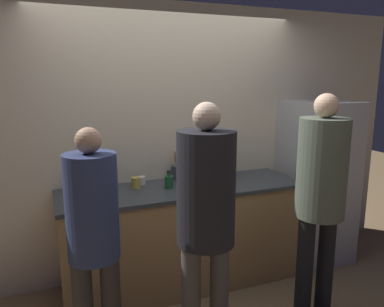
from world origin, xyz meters
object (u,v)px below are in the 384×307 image
fruit_bowl (195,177)px  utensil_crock (177,172)px  person_right (321,187)px  cup_yellow (136,183)px  refrigerator (316,181)px  cup_white (142,180)px  bottle_green (169,181)px  potted_plant (227,164)px  person_left (93,232)px  person_center (206,210)px  bottle_red (223,176)px

fruit_bowl → utensil_crock: (-0.11, 0.19, 0.02)m
person_right → cup_yellow: bearing=140.1°
person_right → refrigerator: bearing=51.5°
cup_white → utensil_crock: bearing=9.5°
bottle_green → potted_plant: bearing=13.3°
refrigerator → person_left: refrigerator is taller
person_left → person_center: 0.73m
person_right → fruit_bowl: size_ratio=6.19×
person_left → bottle_green: bearing=45.6°
person_center → cup_white: person_center is taller
utensil_crock → potted_plant: size_ratio=1.10×
person_right → utensil_crock: size_ratio=6.64×
refrigerator → fruit_bowl: (-1.35, 0.09, 0.15)m
fruit_bowl → refrigerator: bearing=-3.6°
refrigerator → person_right: 1.16m
person_left → bottle_red: person_left is taller
person_left → person_right: (1.68, -0.12, 0.14)m
refrigerator → person_right: (-0.70, -0.89, 0.25)m
person_center → cup_yellow: 1.11m
fruit_bowl → bottle_red: (0.23, -0.14, 0.03)m
person_right → bottle_red: person_right is taller
potted_plant → utensil_crock: bearing=166.5°
person_left → bottle_red: bearing=29.5°
fruit_bowl → cup_white: (-0.48, 0.13, -0.01)m
bottle_red → cup_white: size_ratio=2.59×
person_left → potted_plant: person_left is taller
refrigerator → fruit_bowl: 1.36m
person_right → fruit_bowl: (-0.64, 0.97, -0.10)m
person_right → bottle_red: 0.93m
person_center → potted_plant: bearing=57.5°
cup_yellow → potted_plant: bearing=2.7°
cup_white → bottle_green: bearing=-47.0°
refrigerator → person_left: (-2.38, -0.77, 0.11)m
cup_white → person_right: bearing=-44.5°
person_left → utensil_crock: (0.92, 1.04, 0.06)m
person_left → person_right: person_right is taller
person_center → person_right: 0.99m
potted_plant → refrigerator: bearing=-9.3°
person_left → potted_plant: (1.41, 0.93, 0.12)m
person_left → bottle_green: size_ratio=10.00×
person_right → cup_white: 1.57m
person_right → bottle_red: size_ratio=9.08×
bottle_green → cup_white: 0.29m
person_center → fruit_bowl: bearing=71.8°
cup_yellow → person_left: bearing=-118.6°
person_left → bottle_red: 1.46m
utensil_crock → cup_white: bearing=-170.5°
fruit_bowl → cup_white: size_ratio=3.80×
fruit_bowl → bottle_red: bearing=-31.2°
person_left → utensil_crock: size_ratio=5.97×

